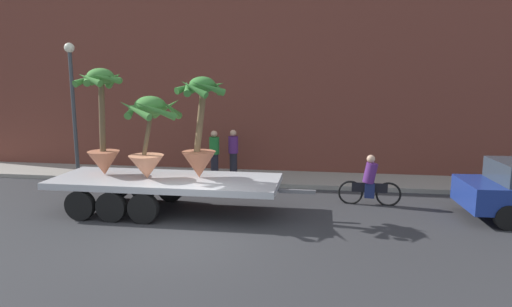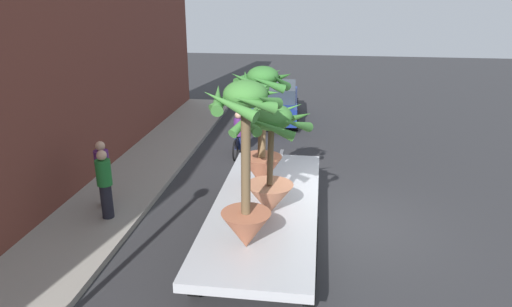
{
  "view_description": "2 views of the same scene",
  "coord_description": "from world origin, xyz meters",
  "px_view_note": "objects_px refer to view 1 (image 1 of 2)",
  "views": [
    {
      "loc": [
        3.22,
        -9.61,
        3.75
      ],
      "look_at": [
        1.34,
        2.57,
        1.61
      ],
      "focal_mm": 30.82,
      "sensor_mm": 36.0,
      "label": 1
    },
    {
      "loc": [
        -10.41,
        0.78,
        5.43
      ],
      "look_at": [
        1.21,
        2.38,
        1.28
      ],
      "focal_mm": 33.23,
      "sensor_mm": 36.0,
      "label": 2
    }
  ],
  "objects_px": {
    "potted_palm_middle": "(149,137)",
    "cyclist": "(370,183)",
    "potted_palm_rear": "(200,132)",
    "potted_palm_front": "(102,124)",
    "pedestrian_far_left": "(233,152)",
    "street_lamp": "(72,92)",
    "flatbed_trailer": "(157,185)",
    "pedestrian_near_gate": "(214,153)"
  },
  "relations": [
    {
      "from": "potted_palm_middle",
      "to": "potted_palm_front",
      "type": "height_order",
      "value": "potted_palm_front"
    },
    {
      "from": "flatbed_trailer",
      "to": "pedestrian_far_left",
      "type": "bearing_deg",
      "value": 72.64
    },
    {
      "from": "potted_palm_rear",
      "to": "pedestrian_far_left",
      "type": "xyz_separation_m",
      "value": [
        0.09,
        4.01,
        -1.22
      ]
    },
    {
      "from": "flatbed_trailer",
      "to": "pedestrian_far_left",
      "type": "xyz_separation_m",
      "value": [
        1.32,
        4.22,
        0.27
      ]
    },
    {
      "from": "cyclist",
      "to": "pedestrian_near_gate",
      "type": "xyz_separation_m",
      "value": [
        -5.31,
        2.29,
        0.37
      ]
    },
    {
      "from": "potted_palm_front",
      "to": "street_lamp",
      "type": "bearing_deg",
      "value": 130.83
    },
    {
      "from": "potted_palm_front",
      "to": "pedestrian_far_left",
      "type": "relative_size",
      "value": 1.77
    },
    {
      "from": "potted_palm_rear",
      "to": "street_lamp",
      "type": "xyz_separation_m",
      "value": [
        -5.7,
        3.25,
        0.97
      ]
    },
    {
      "from": "pedestrian_far_left",
      "to": "street_lamp",
      "type": "height_order",
      "value": "street_lamp"
    },
    {
      "from": "potted_palm_front",
      "to": "pedestrian_near_gate",
      "type": "xyz_separation_m",
      "value": [
        2.3,
        3.75,
        -1.42
      ]
    },
    {
      "from": "potted_palm_middle",
      "to": "flatbed_trailer",
      "type": "bearing_deg",
      "value": 47.48
    },
    {
      "from": "potted_palm_front",
      "to": "street_lamp",
      "type": "xyz_separation_m",
      "value": [
        -2.86,
        3.31,
        0.77
      ]
    },
    {
      "from": "potted_palm_front",
      "to": "pedestrian_far_left",
      "type": "height_order",
      "value": "potted_palm_front"
    },
    {
      "from": "street_lamp",
      "to": "flatbed_trailer",
      "type": "bearing_deg",
      "value": -37.67
    },
    {
      "from": "street_lamp",
      "to": "potted_palm_rear",
      "type": "bearing_deg",
      "value": -29.65
    },
    {
      "from": "cyclist",
      "to": "pedestrian_near_gate",
      "type": "distance_m",
      "value": 5.8
    },
    {
      "from": "pedestrian_far_left",
      "to": "street_lamp",
      "type": "relative_size",
      "value": 0.35
    },
    {
      "from": "flatbed_trailer",
      "to": "street_lamp",
      "type": "distance_m",
      "value": 6.17
    },
    {
      "from": "flatbed_trailer",
      "to": "cyclist",
      "type": "height_order",
      "value": "cyclist"
    },
    {
      "from": "cyclist",
      "to": "pedestrian_far_left",
      "type": "height_order",
      "value": "pedestrian_far_left"
    },
    {
      "from": "flatbed_trailer",
      "to": "pedestrian_near_gate",
      "type": "relative_size",
      "value": 4.29
    },
    {
      "from": "flatbed_trailer",
      "to": "potted_palm_middle",
      "type": "distance_m",
      "value": 1.4
    },
    {
      "from": "potted_palm_rear",
      "to": "street_lamp",
      "type": "bearing_deg",
      "value": 150.35
    },
    {
      "from": "potted_palm_rear",
      "to": "potted_palm_front",
      "type": "distance_m",
      "value": 2.85
    },
    {
      "from": "pedestrian_far_left",
      "to": "potted_palm_front",
      "type": "bearing_deg",
      "value": -125.71
    },
    {
      "from": "potted_palm_rear",
      "to": "potted_palm_front",
      "type": "xyz_separation_m",
      "value": [
        -2.84,
        -0.07,
        0.2
      ]
    },
    {
      "from": "potted_palm_middle",
      "to": "cyclist",
      "type": "distance_m",
      "value": 6.54
    },
    {
      "from": "potted_palm_middle",
      "to": "pedestrian_near_gate",
      "type": "distance_m",
      "value": 4.26
    },
    {
      "from": "potted_palm_front",
      "to": "pedestrian_near_gate",
      "type": "height_order",
      "value": "potted_palm_front"
    },
    {
      "from": "potted_palm_middle",
      "to": "cyclist",
      "type": "bearing_deg",
      "value": 15.83
    },
    {
      "from": "potted_palm_rear",
      "to": "pedestrian_near_gate",
      "type": "relative_size",
      "value": 1.64
    },
    {
      "from": "potted_palm_middle",
      "to": "pedestrian_far_left",
      "type": "distance_m",
      "value": 4.73
    },
    {
      "from": "potted_palm_front",
      "to": "flatbed_trailer",
      "type": "bearing_deg",
      "value": -5.05
    },
    {
      "from": "potted_palm_front",
      "to": "cyclist",
      "type": "distance_m",
      "value": 7.95
    },
    {
      "from": "potted_palm_rear",
      "to": "street_lamp",
      "type": "relative_size",
      "value": 0.58
    },
    {
      "from": "pedestrian_far_left",
      "to": "street_lamp",
      "type": "distance_m",
      "value": 6.24
    },
    {
      "from": "potted_palm_rear",
      "to": "cyclist",
      "type": "height_order",
      "value": "potted_palm_rear"
    },
    {
      "from": "flatbed_trailer",
      "to": "potted_palm_middle",
      "type": "relative_size",
      "value": 3.21
    },
    {
      "from": "potted_palm_front",
      "to": "cyclist",
      "type": "relative_size",
      "value": 1.65
    },
    {
      "from": "flatbed_trailer",
      "to": "potted_palm_front",
      "type": "distance_m",
      "value": 2.35
    },
    {
      "from": "potted_palm_rear",
      "to": "cyclist",
      "type": "xyz_separation_m",
      "value": [
        4.77,
        1.39,
        -1.6
      ]
    },
    {
      "from": "cyclist",
      "to": "street_lamp",
      "type": "height_order",
      "value": "street_lamp"
    }
  ]
}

